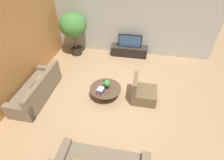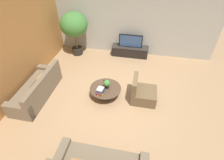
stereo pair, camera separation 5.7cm
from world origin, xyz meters
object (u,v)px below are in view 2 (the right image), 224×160
object	(u,v)px
coffee_table	(106,91)
armchair_wicker	(142,93)
media_console	(130,51)
potted_palm_tall	(74,26)
television	(131,41)
couch_by_wall	(37,89)
potted_plant_tabletop	(107,84)

from	to	relation	value
coffee_table	armchair_wicker	distance (m)	1.23
media_console	potted_palm_tall	world-z (taller)	potted_palm_tall
coffee_table	television	bearing A→B (deg)	80.20
television	couch_by_wall	distance (m)	4.29
couch_by_wall	television	bearing A→B (deg)	139.85
armchair_wicker	potted_plant_tabletop	distance (m)	1.22
television	potted_plant_tabletop	bearing A→B (deg)	-99.01
media_console	coffee_table	distance (m)	2.89
media_console	television	size ratio (longest dim) A/B	1.59
potted_plant_tabletop	media_console	bearing A→B (deg)	81.00
couch_by_wall	potted_palm_tall	xyz separation A→B (m)	(0.33, 2.95, 1.06)
couch_by_wall	armchair_wicker	bearing A→B (deg)	98.45
television	potted_palm_tall	world-z (taller)	potted_palm_tall
media_console	coffee_table	xyz separation A→B (m)	(-0.49, -2.85, 0.04)
couch_by_wall	armchair_wicker	distance (m)	3.52
couch_by_wall	potted_palm_tall	bearing A→B (deg)	173.57
potted_plant_tabletop	potted_palm_tall	bearing A→B (deg)	128.05
potted_palm_tall	potted_plant_tabletop	world-z (taller)	potted_palm_tall
couch_by_wall	media_console	bearing A→B (deg)	139.86
potted_palm_tall	potted_plant_tabletop	bearing A→B (deg)	-51.95
couch_by_wall	potted_palm_tall	size ratio (longest dim) A/B	1.13
television	potted_palm_tall	distance (m)	2.52
media_console	armchair_wicker	xyz separation A→B (m)	(0.73, -2.74, 0.04)
potted_palm_tall	potted_plant_tabletop	xyz separation A→B (m)	(1.97, -2.52, -0.78)
potted_palm_tall	armchair_wicker	bearing A→B (deg)	-37.68
media_console	television	distance (m)	0.49
armchair_wicker	potted_plant_tabletop	xyz separation A→B (m)	(-1.18, -0.09, 0.29)
couch_by_wall	potted_plant_tabletop	size ratio (longest dim) A/B	6.86
couch_by_wall	potted_plant_tabletop	distance (m)	2.36
television	coffee_table	distance (m)	2.93
armchair_wicker	media_console	bearing A→B (deg)	14.87
coffee_table	potted_plant_tabletop	distance (m)	0.30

